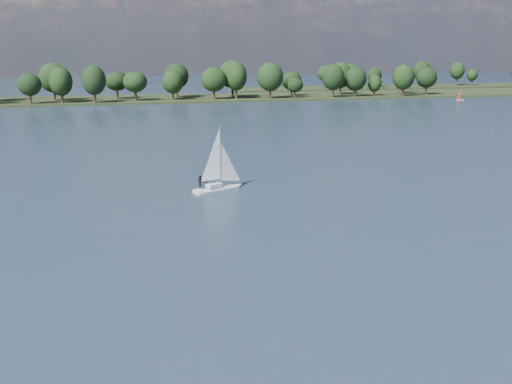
# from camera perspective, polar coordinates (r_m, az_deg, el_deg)

# --- Properties ---
(ground) EXTENTS (700.00, 700.00, 0.00)m
(ground) POSITION_cam_1_polar(r_m,az_deg,el_deg) (123.42, -9.17, 4.95)
(ground) COLOR #233342
(ground) RESTS_ON ground
(far_shore) EXTENTS (660.00, 40.00, 1.50)m
(far_shore) POSITION_cam_1_polar(r_m,az_deg,el_deg) (234.46, -12.04, 8.97)
(far_shore) COLOR black
(far_shore) RESTS_ON ground
(far_shore_back) EXTENTS (220.00, 30.00, 1.40)m
(far_shore_back) POSITION_cam_1_polar(r_m,az_deg,el_deg) (330.31, 16.81, 10.02)
(far_shore_back) COLOR black
(far_shore_back) RESTS_ON ground
(sailboat) EXTENTS (7.21, 4.65, 9.24)m
(sailboat) POSITION_cam_1_polar(r_m,az_deg,el_deg) (78.72, -4.02, 1.99)
(sailboat) COLOR silver
(sailboat) RESTS_ON ground
(dinghy_orange) EXTENTS (2.98, 1.41, 4.61)m
(dinghy_orange) POSITION_cam_1_polar(r_m,az_deg,el_deg) (243.00, 19.72, 8.89)
(dinghy_orange) COLOR silver
(dinghy_orange) RESTS_ON ground
(treeline) EXTENTS (562.27, 74.19, 18.18)m
(treeline) POSITION_cam_1_polar(r_m,az_deg,el_deg) (230.12, -15.18, 10.73)
(treeline) COLOR black
(treeline) RESTS_ON ground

